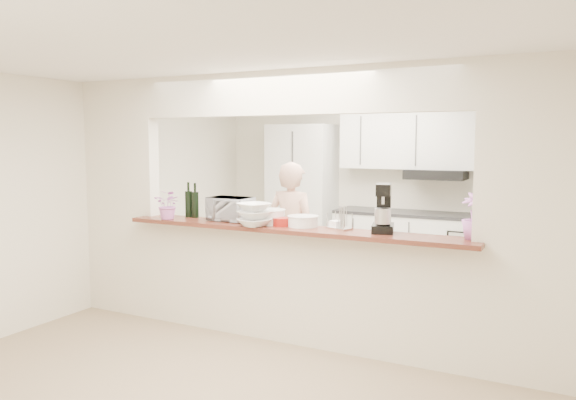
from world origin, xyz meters
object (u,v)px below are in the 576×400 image
Objects in this scene: toaster_oven at (230,209)px; stand_mixer at (383,210)px; refrigerator at (549,228)px; person at (292,235)px.

toaster_oven is 1.00× the size of stand_mixer.
stand_mixer reaches higher than toaster_oven.
refrigerator reaches higher than toaster_oven.
refrigerator reaches higher than person.
stand_mixer is (-1.20, -2.59, 0.43)m from refrigerator.
person is at bearing 79.85° from toaster_oven.
stand_mixer is (1.55, 0.01, 0.07)m from toaster_oven.
toaster_oven is 0.26× the size of person.
refrigerator is at bearing 44.80° from toaster_oven.
refrigerator is 2.88m from stand_mixer.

